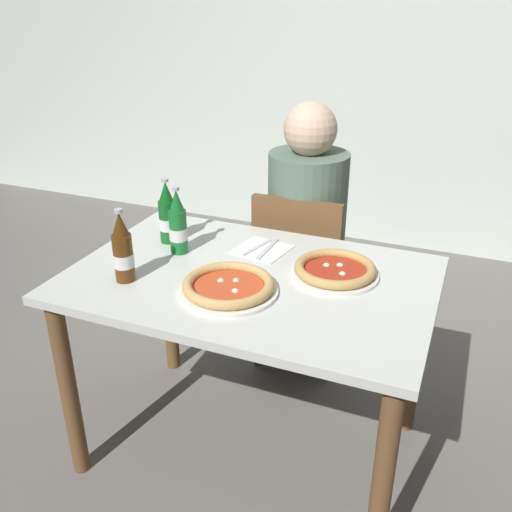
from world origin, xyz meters
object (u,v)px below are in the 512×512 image
at_px(diner_seated, 306,245).
at_px(beer_bottle_left, 123,251).
at_px(dining_table_main, 250,305).
at_px(chair_behind_table, 302,270).
at_px(pizza_margherita_near, 228,287).
at_px(beer_bottle_right, 178,225).
at_px(napkin_with_cutlery, 262,249).
at_px(pizza_marinara_far, 335,270).
at_px(beer_bottle_center, 167,216).

xyz_separation_m(diner_seated, beer_bottle_left, (-0.35, -0.84, 0.27)).
bearing_deg(dining_table_main, diner_seated, 90.98).
height_order(chair_behind_table, pizza_margherita_near, chair_behind_table).
bearing_deg(pizza_margherita_near, beer_bottle_right, 144.70).
height_order(dining_table_main, chair_behind_table, chair_behind_table).
xyz_separation_m(pizza_margherita_near, napkin_with_cutlery, (-0.02, 0.34, -0.02)).
bearing_deg(beer_bottle_left, napkin_with_cutlery, 49.71).
distance_m(pizza_marinara_far, beer_bottle_right, 0.58).
height_order(beer_bottle_left, napkin_with_cutlery, beer_bottle_left).
relative_size(pizza_margherita_near, beer_bottle_right, 1.27).
height_order(beer_bottle_right, napkin_with_cutlery, beer_bottle_right).
relative_size(diner_seated, beer_bottle_right, 4.89).
bearing_deg(beer_bottle_left, beer_bottle_center, 94.75).
bearing_deg(beer_bottle_center, beer_bottle_right, -39.34).
height_order(pizza_marinara_far, beer_bottle_right, beer_bottle_right).
height_order(diner_seated, beer_bottle_center, diner_seated).
relative_size(pizza_margherita_near, beer_bottle_left, 1.27).
distance_m(pizza_marinara_far, beer_bottle_center, 0.66).
xyz_separation_m(diner_seated, beer_bottle_right, (-0.30, -0.59, 0.27)).
relative_size(beer_bottle_center, beer_bottle_right, 1.00).
relative_size(chair_behind_table, beer_bottle_left, 3.44).
bearing_deg(chair_behind_table, beer_bottle_center, 49.18).
xyz_separation_m(diner_seated, beer_bottle_center, (-0.38, -0.52, 0.27)).
bearing_deg(dining_table_main, chair_behind_table, 90.89).
xyz_separation_m(beer_bottle_left, napkin_with_cutlery, (0.33, 0.39, -0.10)).
bearing_deg(beer_bottle_left, dining_table_main, 26.50).
bearing_deg(chair_behind_table, dining_table_main, 89.42).
height_order(pizza_marinara_far, beer_bottle_center, beer_bottle_center).
xyz_separation_m(dining_table_main, beer_bottle_right, (-0.31, 0.07, 0.22)).
height_order(pizza_margherita_near, napkin_with_cutlery, pizza_margherita_near).
bearing_deg(diner_seated, pizza_margherita_near, -90.56).
xyz_separation_m(pizza_marinara_far, beer_bottle_left, (-0.63, -0.29, 0.08)).
distance_m(pizza_margherita_near, napkin_with_cutlery, 0.34).
xyz_separation_m(diner_seated, pizza_marinara_far, (0.27, -0.56, 0.19)).
relative_size(pizza_margherita_near, pizza_marinara_far, 1.08).
distance_m(pizza_margherita_near, pizza_marinara_far, 0.37).
relative_size(dining_table_main, pizza_margherita_near, 3.82).
relative_size(chair_behind_table, pizza_marinara_far, 2.92).
height_order(pizza_marinara_far, beer_bottle_left, beer_bottle_left).
distance_m(dining_table_main, diner_seated, 0.66).
bearing_deg(diner_seated, beer_bottle_center, -126.38).
xyz_separation_m(dining_table_main, beer_bottle_center, (-0.39, 0.14, 0.22)).
relative_size(pizza_margherita_near, beer_bottle_center, 1.27).
bearing_deg(dining_table_main, beer_bottle_right, 166.51).
bearing_deg(beer_bottle_center, napkin_with_cutlery, 9.81).
bearing_deg(pizza_marinara_far, diner_seated, 116.05).
bearing_deg(beer_bottle_center, dining_table_main, -19.91).
distance_m(pizza_marinara_far, beer_bottle_left, 0.69).
xyz_separation_m(dining_table_main, chair_behind_table, (-0.01, 0.61, -0.15)).
bearing_deg(beer_bottle_left, pizza_marinara_far, 24.61).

